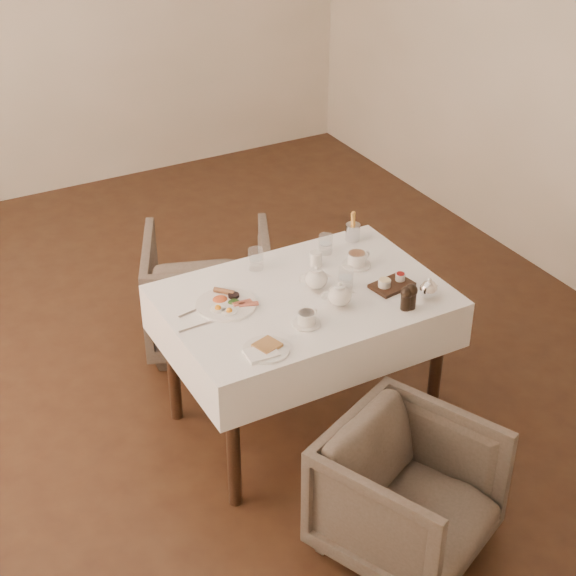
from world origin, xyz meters
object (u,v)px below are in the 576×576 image
(armchair_near, at_px, (409,494))
(teapot_centre, at_px, (316,277))
(table, at_px, (304,316))
(breakfast_plate, at_px, (226,303))
(armchair_far, at_px, (209,290))

(armchair_near, xyz_separation_m, teapot_centre, (0.09, 0.93, 0.52))
(table, distance_m, armchair_near, 0.97)
(breakfast_plate, distance_m, teapot_centre, 0.44)
(breakfast_plate, bearing_deg, teapot_centre, -25.62)
(armchair_near, bearing_deg, table, 64.99)
(teapot_centre, bearing_deg, armchair_far, 125.34)
(breakfast_plate, bearing_deg, table, -30.64)
(armchair_far, height_order, breakfast_plate, breakfast_plate)
(armchair_far, bearing_deg, armchair_near, 116.51)
(table, distance_m, teapot_centre, 0.19)
(armchair_near, bearing_deg, teapot_centre, 60.42)
(table, height_order, armchair_far, table)
(table, xyz_separation_m, armchair_near, (-0.02, -0.91, -0.35))
(armchair_near, xyz_separation_m, breakfast_plate, (-0.33, 1.00, 0.47))
(table, relative_size, teapot_centre, 8.60)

